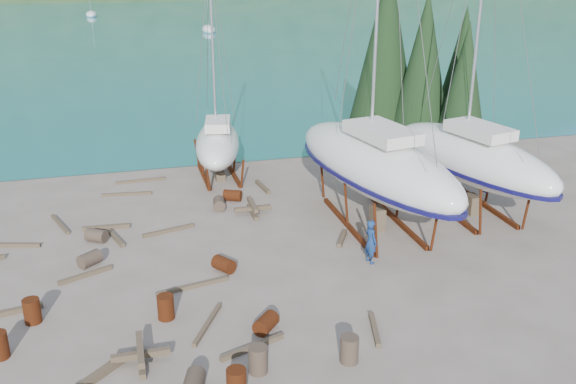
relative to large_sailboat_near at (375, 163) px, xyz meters
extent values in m
plane|color=#665C51|center=(-6.57, -4.30, -3.00)|extent=(600.00, 600.00, 0.00)
cylinder|color=black|center=(5.93, 7.70, -2.20)|extent=(0.36, 0.36, 1.60)
cone|color=black|center=(5.93, 7.70, 2.80)|extent=(3.60, 3.60, 8.40)
cylinder|color=black|center=(7.43, 5.70, -2.32)|extent=(0.36, 0.36, 1.36)
cone|color=black|center=(7.43, 5.70, 1.93)|extent=(3.06, 3.06, 7.14)
cylinder|color=black|center=(4.43, 9.70, -2.08)|extent=(0.36, 0.36, 1.84)
cone|color=black|center=(4.43, 9.70, 3.67)|extent=(4.14, 4.14, 9.66)
cylinder|color=black|center=(8.93, 8.70, -2.28)|extent=(0.36, 0.36, 1.44)
cone|color=black|center=(8.93, 8.70, 2.22)|extent=(3.24, 3.24, 7.56)
ellipsoid|color=white|center=(3.43, 75.70, -2.62)|extent=(2.00, 5.00, 1.40)
cylinder|color=silver|center=(3.43, 75.70, 0.23)|extent=(0.08, 0.08, 5.00)
ellipsoid|color=white|center=(-14.57, 105.70, -2.62)|extent=(2.00, 5.00, 1.40)
ellipsoid|color=white|center=(0.00, 0.02, -0.04)|extent=(5.70, 12.27, 2.76)
cube|color=#0F0D43|center=(0.00, -0.57, -0.97)|extent=(0.66, 2.14, 1.00)
cube|color=silver|center=(0.00, -0.57, 1.59)|extent=(2.56, 3.85, 0.50)
cube|color=#632911|center=(-1.21, 0.02, -2.90)|extent=(0.18, 6.50, 0.20)
cube|color=#632911|center=(1.21, 0.02, -2.90)|extent=(0.18, 6.50, 0.20)
cube|color=brown|center=(0.00, -0.57, -2.46)|extent=(0.50, 0.80, 1.08)
ellipsoid|color=white|center=(5.15, 0.56, -0.33)|extent=(5.43, 10.91, 2.48)
cube|color=#0F0D43|center=(5.15, 0.04, -1.12)|extent=(0.69, 1.89, 1.00)
cube|color=silver|center=(5.15, 0.04, 1.16)|extent=(2.37, 3.45, 0.50)
cube|color=#632911|center=(4.08, 0.56, -2.90)|extent=(0.18, 5.77, 0.20)
cube|color=#632911|center=(6.22, 0.56, -2.90)|extent=(0.18, 5.77, 0.20)
cube|color=brown|center=(5.15, 0.04, -2.53)|extent=(0.50, 0.80, 0.93)
ellipsoid|color=white|center=(-5.83, 8.40, -1.05)|extent=(3.75, 7.88, 1.95)
cube|color=#0F0D43|center=(-5.83, 8.02, -1.58)|extent=(0.50, 1.39, 1.00)
cube|color=silver|center=(-5.83, 8.02, 0.17)|extent=(1.71, 2.48, 0.50)
cylinder|color=silver|center=(-5.83, 8.78, 4.56)|extent=(0.14, 0.14, 9.09)
cube|color=#632911|center=(-6.67, 8.40, -2.90)|extent=(0.18, 4.16, 0.20)
cube|color=#632911|center=(-5.00, 8.40, -2.90)|extent=(0.18, 4.16, 0.20)
cube|color=brown|center=(-5.83, 8.02, -2.76)|extent=(0.50, 0.80, 0.47)
imported|color=navy|center=(-1.54, -3.57, -2.07)|extent=(0.57, 0.75, 1.86)
cylinder|color=#2D2823|center=(-9.51, -9.91, -2.71)|extent=(0.81, 1.01, 0.58)
cylinder|color=#632911|center=(-5.74, 4.64, -2.71)|extent=(1.04, 0.89, 0.58)
cylinder|color=#2D2823|center=(-7.52, -9.51, -2.56)|extent=(0.58, 0.58, 0.88)
cylinder|color=#632911|center=(-7.44, -2.79, -2.71)|extent=(0.97, 1.05, 0.58)
cylinder|color=#632911|center=(-8.36, -10.43, -2.56)|extent=(0.58, 0.58, 0.88)
cylinder|color=#632911|center=(-14.39, -4.81, -2.56)|extent=(0.58, 0.58, 0.88)
cylinder|color=#2D2823|center=(-12.37, 1.36, -2.71)|extent=(1.05, 0.96, 0.58)
cylinder|color=#632911|center=(-9.95, -5.74, -2.56)|extent=(0.58, 0.58, 0.88)
cylinder|color=#2D2823|center=(-6.57, 3.70, -2.71)|extent=(0.68, 0.94, 0.58)
cylinder|color=#632911|center=(-6.79, -7.40, -2.71)|extent=(1.02, 1.04, 0.58)
cylinder|color=#2D2823|center=(-12.60, -0.93, -2.71)|extent=(1.05, 1.00, 0.58)
cylinder|color=#2D2823|center=(-4.69, -9.73, -2.56)|extent=(0.58, 0.58, 0.88)
cube|color=brown|center=(-10.14, 8.74, -2.93)|extent=(2.70, 0.26, 0.14)
cube|color=brown|center=(-1.93, -1.29, -2.90)|extent=(0.95, 1.51, 0.19)
cube|color=brown|center=(-8.65, -6.60, -2.93)|extent=(1.34, 2.37, 0.15)
cube|color=brown|center=(-11.57, 1.35, -2.91)|extent=(0.76, 1.88, 0.17)
cube|color=brown|center=(-7.45, -8.32, -2.92)|extent=(2.25, 0.94, 0.16)
cube|color=brown|center=(-3.86, 5.99, -2.90)|extent=(0.44, 1.91, 0.19)
cube|color=brown|center=(-3.29, -8.39, -2.91)|extent=(0.66, 1.92, 0.17)
cube|color=brown|center=(-11.96, 2.63, -2.90)|extent=(2.11, 0.31, 0.19)
cube|color=brown|center=(-10.92, 6.81, -2.92)|extent=(2.52, 0.42, 0.15)
cube|color=brown|center=(-9.24, 1.56, -2.92)|extent=(2.37, 0.81, 0.16)
cube|color=brown|center=(-8.81, -3.85, -2.92)|extent=(2.80, 0.74, 0.15)
cube|color=brown|center=(-12.77, -1.90, -2.91)|extent=(2.03, 1.05, 0.17)
cube|color=brown|center=(-15.43, -4.11, -2.91)|extent=(2.58, 0.69, 0.18)
cube|color=brown|center=(-14.04, 3.61, -2.93)|extent=(0.97, 2.35, 0.15)
cube|color=brown|center=(-12.36, -8.74, -2.88)|extent=(2.06, 1.98, 0.23)
cube|color=brown|center=(-15.81, 1.74, -2.92)|extent=(2.24, 0.78, 0.16)
cube|color=brown|center=(-10.93, -8.15, -2.90)|extent=(0.20, 1.80, 0.20)
cube|color=brown|center=(-10.93, -8.15, -2.70)|extent=(1.80, 0.20, 0.20)
cube|color=brown|center=(-10.93, -8.15, -2.50)|extent=(0.20, 1.80, 0.20)
cube|color=brown|center=(-5.12, 2.64, -2.90)|extent=(0.20, 1.80, 0.20)
cube|color=brown|center=(-5.12, 2.64, -2.70)|extent=(1.80, 0.20, 0.20)
cube|color=brown|center=(-5.12, 2.64, -2.50)|extent=(0.20, 1.80, 0.20)
camera|label=1|loc=(-10.84, -25.43, 8.99)|focal=40.00mm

